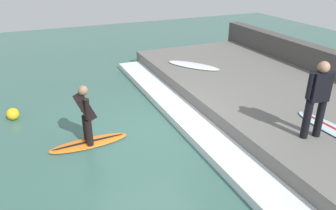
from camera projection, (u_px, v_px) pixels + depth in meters
ground_plane at (148, 135)px, 7.85m from camera, size 28.00×28.00×0.00m
concrete_ledge at (274, 100)px, 9.11m from camera, size 4.40×10.98×0.51m
wave_foam_crest at (191, 123)px, 8.24m from camera, size 0.80×10.43×0.19m
surfboard_riding at (89, 143)px, 7.47m from camera, size 1.81×0.59×0.07m
surfer_riding at (85, 112)px, 7.15m from camera, size 0.44×0.61×1.37m
surfer_waiting_near at (318, 96)px, 6.41m from camera, size 0.54×0.30×1.62m
surfboard_waiting_near at (335, 130)px, 6.96m from camera, size 0.51×2.01×0.07m
surfboard_spare at (193, 65)px, 11.06m from camera, size 1.58×1.89×0.06m
marker_buoy at (13, 114)px, 8.54m from camera, size 0.32×0.32×0.32m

